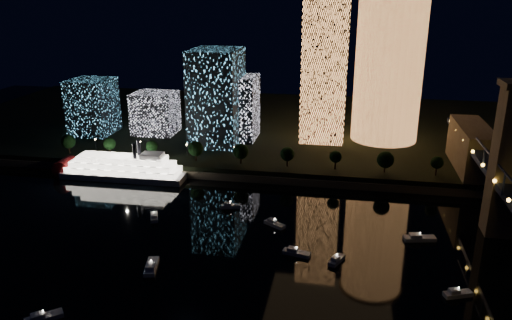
% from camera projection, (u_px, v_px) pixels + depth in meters
% --- Properties ---
extents(ground, '(520.00, 520.00, 0.00)m').
position_uv_depth(ground, '(283.00, 300.00, 128.58)').
color(ground, black).
rests_on(ground, ground).
extents(far_bank, '(420.00, 160.00, 5.00)m').
position_uv_depth(far_bank, '(321.00, 129.00, 276.61)').
color(far_bank, black).
rests_on(far_bank, ground).
extents(seawall, '(420.00, 6.00, 3.00)m').
position_uv_depth(seawall, '(309.00, 181.00, 204.37)').
color(seawall, '#6B5E4C').
rests_on(seawall, ground).
extents(tower_cylindrical, '(34.00, 34.00, 76.59)m').
position_uv_depth(tower_cylindrical, '(389.00, 61.00, 236.98)').
color(tower_cylindrical, '#F99A4F').
rests_on(tower_cylindrical, far_bank).
extents(tower_rectangular, '(21.09, 21.09, 67.11)m').
position_uv_depth(tower_rectangular, '(325.00, 72.00, 238.23)').
color(tower_rectangular, '#F99A4F').
rests_on(tower_rectangular, far_bank).
extents(midrise_blocks, '(94.52, 34.36, 44.71)m').
position_uv_depth(midrise_blocks, '(189.00, 103.00, 245.54)').
color(midrise_blocks, white).
rests_on(midrise_blocks, far_bank).
extents(riverboat, '(56.80, 12.70, 17.06)m').
position_uv_depth(riverboat, '(118.00, 168.00, 210.36)').
color(riverboat, silver).
rests_on(riverboat, ground).
extents(motorboats, '(108.62, 86.78, 2.78)m').
position_uv_depth(motorboats, '(262.00, 270.00, 140.75)').
color(motorboats, silver).
rests_on(motorboats, ground).
extents(esplanade_trees, '(165.80, 6.97, 8.98)m').
position_uv_depth(esplanade_trees, '(238.00, 151.00, 212.41)').
color(esplanade_trees, black).
rests_on(esplanade_trees, far_bank).
extents(street_lamps, '(132.70, 0.70, 5.65)m').
position_uv_depth(street_lamps, '(235.00, 150.00, 218.93)').
color(street_lamps, black).
rests_on(street_lamps, far_bank).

